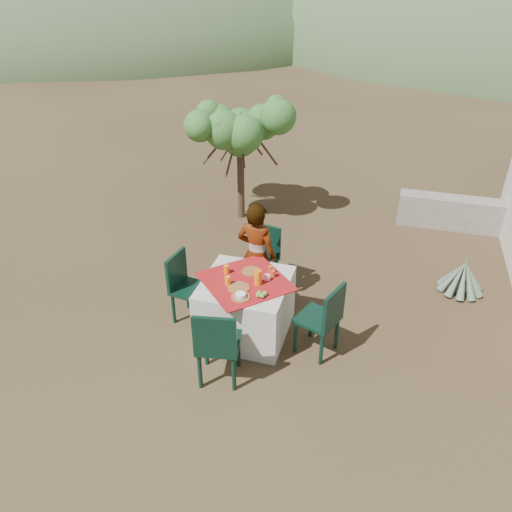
{
  "coord_description": "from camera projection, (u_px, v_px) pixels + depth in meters",
  "views": [
    {
      "loc": [
        2.12,
        -5.0,
        4.07
      ],
      "look_at": [
        0.64,
        0.09,
        0.88
      ],
      "focal_mm": 35.0,
      "sensor_mm": 36.0,
      "label": 1
    }
  ],
  "objects": [
    {
      "name": "chair_near",
      "position": [
        217.0,
        344.0,
        5.28
      ],
      "size": [
        0.53,
        0.53,
        0.99
      ],
      "rotation": [
        0.0,
        0.0,
        3.33
      ],
      "color": "black",
      "rests_on": "ground"
    },
    {
      "name": "stone_wall",
      "position": [
        477.0,
        215.0,
        8.51
      ],
      "size": [
        2.6,
        0.35,
        0.55
      ],
      "primitive_type": "cube",
      "color": "gray",
      "rests_on": "ground"
    },
    {
      "name": "glass_near",
      "position": [
        228.0,
        281.0,
        5.82
      ],
      "size": [
        0.07,
        0.07,
        0.11
      ],
      "primitive_type": "cylinder",
      "color": "orange",
      "rests_on": "table"
    },
    {
      "name": "napkin_holder",
      "position": [
        267.0,
        277.0,
        5.91
      ],
      "size": [
        0.06,
        0.04,
        0.08
      ],
      "primitive_type": "cube",
      "rotation": [
        0.0,
        0.0,
        -0.06
      ],
      "color": "white",
      "rests_on": "table"
    },
    {
      "name": "ground",
      "position": [
        209.0,
        308.0,
        6.72
      ],
      "size": [
        160.0,
        160.0,
        0.0
      ],
      "primitive_type": "plane",
      "color": "#372619",
      "rests_on": "ground"
    },
    {
      "name": "hill_near_left",
      "position": [
        123.0,
        23.0,
        35.71
      ],
      "size": [
        40.0,
        40.0,
        16.0
      ],
      "primitive_type": "ellipsoid",
      "color": "#3E5A32",
      "rests_on": "ground"
    },
    {
      "name": "chair_far",
      "position": [
        262.0,
        255.0,
        6.89
      ],
      "size": [
        0.51,
        0.51,
        0.94
      ],
      "rotation": [
        0.0,
        0.0,
        -0.19
      ],
      "color": "black",
      "rests_on": "ground"
    },
    {
      "name": "chair_left",
      "position": [
        185.0,
        284.0,
        6.3
      ],
      "size": [
        0.48,
        0.48,
        0.93
      ],
      "rotation": [
        0.0,
        0.0,
        1.43
      ],
      "color": "black",
      "rests_on": "ground"
    },
    {
      "name": "shrub_tree",
      "position": [
        244.0,
        134.0,
        8.34
      ],
      "size": [
        1.63,
        1.6,
        1.91
      ],
      "color": "#4B3825",
      "rests_on": "ground"
    },
    {
      "name": "juice_pitcher",
      "position": [
        258.0,
        277.0,
        5.81
      ],
      "size": [
        0.09,
        0.09,
        0.19
      ],
      "primitive_type": "cylinder",
      "color": "orange",
      "rests_on": "table"
    },
    {
      "name": "glass_far",
      "position": [
        226.0,
        269.0,
        6.04
      ],
      "size": [
        0.07,
        0.07,
        0.11
      ],
      "primitive_type": "cylinder",
      "color": "orange",
      "rests_on": "table"
    },
    {
      "name": "plate_near",
      "position": [
        239.0,
        288.0,
        5.78
      ],
      "size": [
        0.26,
        0.26,
        0.01
      ],
      "primitive_type": "cylinder",
      "color": "brown",
      "rests_on": "table"
    },
    {
      "name": "table",
      "position": [
        246.0,
        307.0,
        6.12
      ],
      "size": [
        1.3,
        1.3,
        0.76
      ],
      "color": "beige",
      "rests_on": "ground"
    },
    {
      "name": "agave",
      "position": [
        462.0,
        278.0,
        6.95
      ],
      "size": [
        0.62,
        0.64,
        0.67
      ],
      "rotation": [
        0.0,
        0.0,
        0.28
      ],
      "color": "slate",
      "rests_on": "ground"
    },
    {
      "name": "bowl_plate",
      "position": [
        241.0,
        297.0,
        5.62
      ],
      "size": [
        0.22,
        0.22,
        0.01
      ],
      "primitive_type": "cylinder",
      "color": "brown",
      "rests_on": "table"
    },
    {
      "name": "hill_far_center",
      "position": [
        355.0,
        3.0,
        50.45
      ],
      "size": [
        60.0,
        60.0,
        24.0
      ],
      "primitive_type": "ellipsoid",
      "color": "slate",
      "rests_on": "ground"
    },
    {
      "name": "white_bowl",
      "position": [
        241.0,
        295.0,
        5.61
      ],
      "size": [
        0.12,
        0.12,
        0.04
      ],
      "primitive_type": "cylinder",
      "color": "white",
      "rests_on": "bowl_plate"
    },
    {
      "name": "jar_left",
      "position": [
        273.0,
        274.0,
        5.97
      ],
      "size": [
        0.06,
        0.06,
        0.09
      ],
      "primitive_type": "cylinder",
      "color": "#C65323",
      "rests_on": "table"
    },
    {
      "name": "jar_right",
      "position": [
        270.0,
        270.0,
        6.05
      ],
      "size": [
        0.06,
        0.06,
        0.09
      ],
      "primitive_type": "cylinder",
      "color": "#C65323",
      "rests_on": "table"
    },
    {
      "name": "person",
      "position": [
        257.0,
        255.0,
        6.49
      ],
      "size": [
        0.58,
        0.43,
        1.47
      ],
      "primitive_type": "imported",
      "rotation": [
        0.0,
        0.0,
        2.99
      ],
      "color": "#8C6651",
      "rests_on": "ground"
    },
    {
      "name": "plate_far",
      "position": [
        251.0,
        271.0,
        6.09
      ],
      "size": [
        0.23,
        0.23,
        0.01
      ],
      "primitive_type": "cylinder",
      "color": "brown",
      "rests_on": "table"
    },
    {
      "name": "chair_right",
      "position": [
        324.0,
        317.0,
        5.7
      ],
      "size": [
        0.56,
        0.56,
        0.95
      ],
      "rotation": [
        0.0,
        0.0,
        4.35
      ],
      "color": "black",
      "rests_on": "ground"
    },
    {
      "name": "fruit_cluster",
      "position": [
        261.0,
        294.0,
        5.63
      ],
      "size": [
        0.12,
        0.11,
        0.06
      ],
      "color": "#6D9F3A",
      "rests_on": "table"
    }
  ]
}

